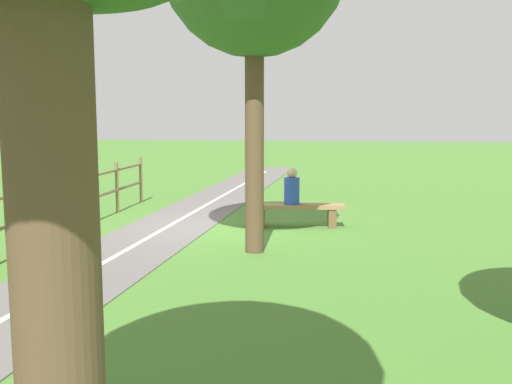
% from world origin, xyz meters
% --- Properties ---
extents(ground_plane, '(80.00, 80.00, 0.00)m').
position_xyz_m(ground_plane, '(0.00, 0.00, 0.00)').
color(ground_plane, '#477A2D').
extents(paved_path, '(3.75, 36.05, 0.02)m').
position_xyz_m(paved_path, '(1.33, 4.00, 0.01)').
color(paved_path, '#66605E').
rests_on(paved_path, ground_plane).
extents(path_centre_line, '(1.82, 31.96, 0.00)m').
position_xyz_m(path_centre_line, '(1.33, 4.00, 0.02)').
color(path_centre_line, silver).
rests_on(path_centre_line, paved_path).
extents(bench, '(2.06, 0.58, 0.48)m').
position_xyz_m(bench, '(-1.49, -0.33, 0.34)').
color(bench, '#937047').
rests_on(bench, ground_plane).
extents(person_seated, '(0.35, 0.35, 0.76)m').
position_xyz_m(person_seated, '(-1.42, -0.32, 0.81)').
color(person_seated, '#2847B7').
rests_on(person_seated, bench).
extents(bicycle, '(0.41, 1.77, 0.88)m').
position_xyz_m(bicycle, '(-0.59, -0.91, 0.37)').
color(bicycle, black).
rests_on(bicycle, ground_plane).
extents(backpack, '(0.32, 0.37, 0.37)m').
position_xyz_m(backpack, '(-0.73, -0.11, 0.18)').
color(backpack, olive).
rests_on(backpack, ground_plane).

